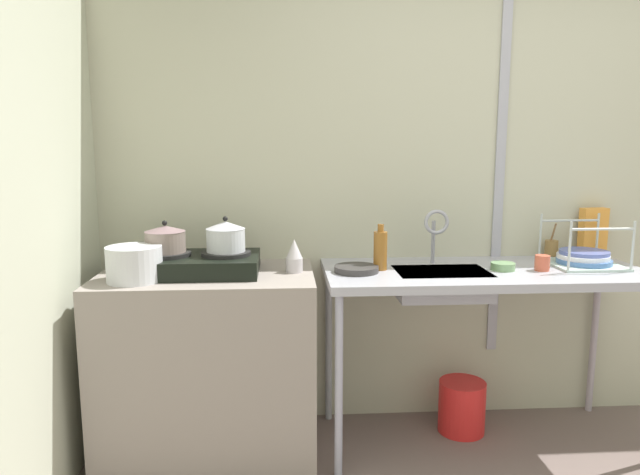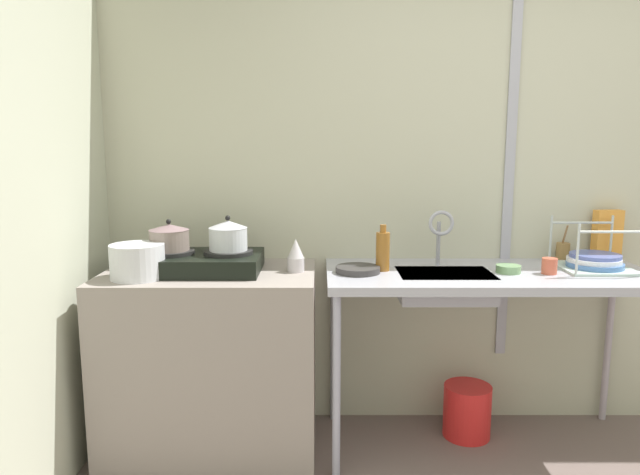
{
  "view_description": "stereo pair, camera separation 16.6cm",
  "coord_description": "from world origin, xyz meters",
  "views": [
    {
      "loc": [
        -1.26,
        -1.35,
        1.48
      ],
      "look_at": [
        -1.09,
        1.3,
        1.05
      ],
      "focal_mm": 32.19,
      "sensor_mm": 36.0,
      "label": 1
    },
    {
      "loc": [
        -1.09,
        -1.35,
        1.48
      ],
      "look_at": [
        -1.09,
        1.3,
        1.05
      ],
      "focal_mm": 32.19,
      "sensor_mm": 36.0,
      "label": 2
    }
  ],
  "objects": [
    {
      "name": "percolator",
      "position": [
        -1.21,
        1.3,
        0.96
      ],
      "size": [
        0.08,
        0.08,
        0.16
      ],
      "color": "#C0B9BF",
      "rests_on": "counter_concrete"
    },
    {
      "name": "cup_by_rack",
      "position": [
        -0.03,
        1.25,
        0.92
      ],
      "size": [
        0.07,
        0.07,
        0.07
      ],
      "primitive_type": "cylinder",
      "color": "#C3563D",
      "rests_on": "counter_sink"
    },
    {
      "name": "frying_pan",
      "position": [
        -0.92,
        1.27,
        0.9
      ],
      "size": [
        0.21,
        0.21,
        0.03
      ],
      "primitive_type": "cylinder",
      "color": "#343131",
      "rests_on": "counter_sink"
    },
    {
      "name": "stove",
      "position": [
        -1.66,
        1.3,
        0.93
      ],
      "size": [
        0.58,
        0.38,
        0.1
      ],
      "color": "black",
      "rests_on": "counter_concrete"
    },
    {
      "name": "cereal_box",
      "position": [
        0.39,
        1.57,
        1.01
      ],
      "size": [
        0.15,
        0.07,
        0.26
      ],
      "primitive_type": "cube",
      "rotation": [
        0.0,
        0.0,
        0.14
      ],
      "color": "orange",
      "rests_on": "counter_sink"
    },
    {
      "name": "bucket_on_floor",
      "position": [
        -0.34,
        1.39,
        0.13
      ],
      "size": [
        0.24,
        0.24,
        0.27
      ],
      "primitive_type": "cylinder",
      "color": "red",
      "rests_on": "ground"
    },
    {
      "name": "sink_basin",
      "position": [
        -0.51,
        1.27,
        0.82
      ],
      "size": [
        0.44,
        0.3,
        0.12
      ],
      "primitive_type": "cube",
      "color": "#A2A3B1",
      "rests_on": "counter_sink"
    },
    {
      "name": "pot_on_right_burner",
      "position": [
        -1.52,
        1.3,
        1.06
      ],
      "size": [
        0.18,
        0.18,
        0.17
      ],
      "color": "silver",
      "rests_on": "stove"
    },
    {
      "name": "faucet",
      "position": [
        -0.51,
        1.41,
        1.07
      ],
      "size": [
        0.12,
        0.07,
        0.28
      ],
      "color": "#A2A3B1",
      "rests_on": "counter_sink"
    },
    {
      "name": "small_bowl_on_drainboard",
      "position": [
        -0.21,
        1.27,
        0.9
      ],
      "size": [
        0.11,
        0.11,
        0.04
      ],
      "primitive_type": "cylinder",
      "color": "#709B66",
      "rests_on": "counter_sink"
    },
    {
      "name": "pot_beside_stove",
      "position": [
        -1.91,
        1.16,
        0.96
      ],
      "size": [
        0.24,
        0.24,
        0.15
      ],
      "color": "silver",
      "rests_on": "counter_concrete"
    },
    {
      "name": "pot_on_left_burner",
      "position": [
        -1.8,
        1.3,
        1.05
      ],
      "size": [
        0.19,
        0.19,
        0.15
      ],
      "color": "gray",
      "rests_on": "stove"
    },
    {
      "name": "bottle_by_sink",
      "position": [
        -0.8,
        1.32,
        0.98
      ],
      "size": [
        0.07,
        0.07,
        0.22
      ],
      "color": "#905A21",
      "rests_on": "counter_sink"
    },
    {
      "name": "wall_metal_strip",
      "position": [
        -0.12,
        1.61,
        1.33
      ],
      "size": [
        0.05,
        0.01,
        1.93
      ],
      "primitive_type": "cube",
      "color": "#A2A3B1"
    },
    {
      "name": "utensil_jar",
      "position": [
        0.16,
        1.56,
        0.93
      ],
      "size": [
        0.07,
        0.07,
        0.19
      ],
      "color": "olive",
      "rests_on": "counter_sink"
    },
    {
      "name": "counter_concrete",
      "position": [
        -1.62,
        1.3,
        0.44
      ],
      "size": [
        1.0,
        0.63,
        0.88
      ],
      "primitive_type": "cube",
      "color": "gray",
      "rests_on": "ground"
    },
    {
      "name": "wall_back",
      "position": [
        0.0,
        1.66,
        1.21
      ],
      "size": [
        5.19,
        0.1,
        2.41
      ],
      "primitive_type": "cube",
      "color": "#BABAA1",
      "rests_on": "ground"
    },
    {
      "name": "dish_rack",
      "position": [
        0.23,
        1.35,
        0.92
      ],
      "size": [
        0.33,
        0.33,
        0.24
      ],
      "color": "#B3BBBA",
      "rests_on": "counter_sink"
    },
    {
      "name": "counter_sink",
      "position": [
        -0.29,
        1.3,
        0.82
      ],
      "size": [
        1.55,
        0.63,
        0.88
      ],
      "color": "#A2A3B1",
      "rests_on": "ground"
    }
  ]
}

